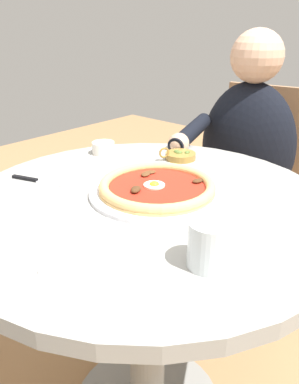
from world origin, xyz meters
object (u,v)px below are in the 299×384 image
fork_utensil (91,261)px  diner_person (241,195)px  water_glass (209,247)px  cafe_chair_diner (255,174)px  ramekin_capers (103,147)px  steak_knife (34,180)px  pizza_on_plate (158,188)px  olive_pan (180,155)px  dining_table (147,257)px

fork_utensil → diner_person: bearing=-168.0°
water_glass → fork_utensil: (0.13, -0.16, -0.04)m
cafe_chair_diner → diner_person: bearing=7.4°
ramekin_capers → steak_knife: bearing=7.7°
pizza_on_plate → ramekin_capers: ramekin_capers is taller
water_glass → diner_person: bearing=-155.9°
pizza_on_plate → ramekin_capers: 0.36m
olive_pan → fork_utensil: (0.54, 0.22, -0.01)m
pizza_on_plate → fork_utensil: (0.30, 0.10, -0.01)m
steak_knife → dining_table: bearing=112.6°
pizza_on_plate → olive_pan: olive_pan is taller
cafe_chair_diner → ramekin_capers: bearing=-17.9°
pizza_on_plate → fork_utensil: bearing=18.7°
pizza_on_plate → steak_knife: bearing=-61.5°
ramekin_capers → dining_table: bearing=64.6°
diner_person → cafe_chair_diner: size_ratio=1.25×
pizza_on_plate → cafe_chair_diner: bearing=-171.4°
dining_table → diner_person: diner_person is taller
water_glass → fork_utensil: water_glass is taller
fork_utensil → steak_knife: bearing=-108.8°
dining_table → steak_knife: steak_knife is taller
dining_table → cafe_chair_diner: size_ratio=1.00×
ramekin_capers → fork_utensil: size_ratio=0.42×
diner_person → fork_utensil: bearing=12.0°
water_glass → ramekin_capers: size_ratio=1.19×
water_glass → cafe_chair_diner: (-0.96, -0.38, -0.25)m
water_glass → cafe_chair_diner: bearing=-158.3°
olive_pan → pizza_on_plate: bearing=26.1°
water_glass → olive_pan: size_ratio=0.76×
fork_utensil → pizza_on_plate: bearing=-161.3°
fork_utensil → diner_person: (-0.94, -0.20, -0.26)m
fork_utensil → dining_table: bearing=-158.4°
cafe_chair_diner → olive_pan: bearing=0.0°
dining_table → cafe_chair_diner: bearing=-172.0°
water_glass → ramekin_capers: bearing=-115.7°
ramekin_capers → pizza_on_plate: bearing=70.4°
pizza_on_plate → water_glass: (0.17, 0.26, 0.02)m
ramekin_capers → diner_person: 0.63m
dining_table → pizza_on_plate: size_ratio=2.70×
olive_pan → fork_utensil: olive_pan is taller
pizza_on_plate → water_glass: bearing=57.4°
water_glass → pizza_on_plate: bearing=-122.6°
dining_table → ramekin_capers: size_ratio=12.60×
cafe_chair_diner → dining_table: bearing=8.0°
dining_table → ramekin_capers: bearing=-115.4°
dining_table → water_glass: water_glass is taller
steak_knife → olive_pan: olive_pan is taller
dining_table → ramekin_capers: ramekin_capers is taller
diner_person → pizza_on_plate: bearing=8.8°
olive_pan → diner_person: 0.48m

